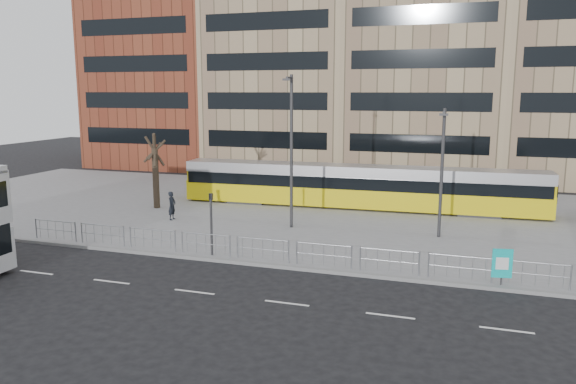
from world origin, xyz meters
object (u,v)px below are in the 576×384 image
(ad_panel, at_px, (502,264))
(lamp_post_west, at_px, (291,146))
(pedestrian, at_px, (172,206))
(traffic_light_west, at_px, (211,216))
(tram, at_px, (358,187))
(lamp_post_east, at_px, (442,167))
(bare_tree, at_px, (154,131))

(ad_panel, height_order, lamp_post_west, lamp_post_west)
(pedestrian, relative_size, traffic_light_west, 0.58)
(lamp_post_west, bearing_deg, traffic_light_west, -106.51)
(tram, relative_size, lamp_post_east, 3.53)
(traffic_light_west, bearing_deg, ad_panel, 7.76)
(tram, bearing_deg, pedestrian, -146.90)
(traffic_light_west, height_order, lamp_post_west, lamp_post_west)
(lamp_post_east, bearing_deg, lamp_post_west, -177.34)
(lamp_post_east, bearing_deg, bare_tree, 173.64)
(pedestrian, distance_m, lamp_post_west, 8.68)
(tram, height_order, pedestrian, tram)
(lamp_post_west, xyz_separation_m, lamp_post_east, (8.47, 0.39, -0.93))
(pedestrian, bearing_deg, traffic_light_west, -137.15)
(lamp_post_west, distance_m, bare_tree, 10.90)
(lamp_post_west, bearing_deg, lamp_post_east, 2.66)
(bare_tree, bearing_deg, lamp_post_west, -13.37)
(pedestrian, xyz_separation_m, lamp_post_east, (16.19, 0.79, 3.00))
(ad_panel, xyz_separation_m, bare_tree, (-22.00, 9.32, 4.37))
(ad_panel, relative_size, lamp_post_west, 0.17)
(traffic_light_west, height_order, lamp_post_east, lamp_post_east)
(lamp_post_east, bearing_deg, ad_panel, -67.76)
(bare_tree, bearing_deg, ad_panel, -22.95)
(ad_panel, bearing_deg, lamp_post_west, 138.80)
(ad_panel, xyz_separation_m, lamp_post_west, (-11.41, 6.80, 3.92))
(lamp_post_west, bearing_deg, pedestrian, -177.08)
(pedestrian, bearing_deg, lamp_post_east, -87.05)
(pedestrian, distance_m, traffic_light_west, 8.56)
(ad_panel, distance_m, pedestrian, 20.18)
(ad_panel, height_order, lamp_post_east, lamp_post_east)
(bare_tree, bearing_deg, lamp_post_east, -6.36)
(traffic_light_west, relative_size, bare_tree, 0.44)
(ad_panel, xyz_separation_m, traffic_light_west, (-13.38, 0.16, 1.07))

